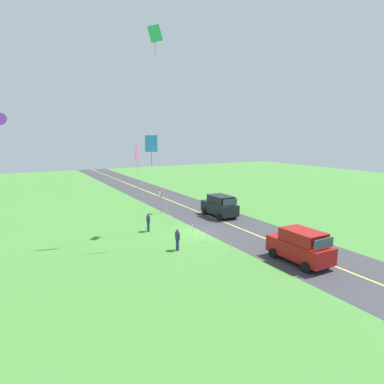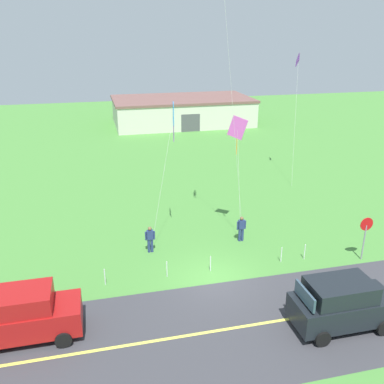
# 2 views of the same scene
# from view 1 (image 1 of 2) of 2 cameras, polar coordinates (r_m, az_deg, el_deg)

# --- Properties ---
(ground_plane) EXTENTS (120.00, 120.00, 0.10)m
(ground_plane) POSITION_cam_1_polar(r_m,az_deg,el_deg) (28.49, 1.27, -7.29)
(ground_plane) COLOR #478438
(asphalt_road) EXTENTS (120.00, 7.00, 0.00)m
(asphalt_road) POSITION_cam_1_polar(r_m,az_deg,el_deg) (30.61, 7.78, -6.07)
(asphalt_road) COLOR #38383D
(asphalt_road) RESTS_ON ground
(road_centre_stripe) EXTENTS (120.00, 0.16, 0.00)m
(road_centre_stripe) POSITION_cam_1_polar(r_m,az_deg,el_deg) (30.61, 7.78, -6.06)
(road_centre_stripe) COLOR #E5E04C
(road_centre_stripe) RESTS_ON asphalt_road
(car_suv_foreground) EXTENTS (4.40, 2.12, 2.24)m
(car_suv_foreground) POSITION_cam_1_polar(r_m,az_deg,el_deg) (34.15, 4.86, -2.36)
(car_suv_foreground) COLOR black
(car_suv_foreground) RESTS_ON ground
(car_parked_west_near) EXTENTS (4.40, 2.12, 2.24)m
(car_parked_west_near) POSITION_cam_1_polar(r_m,az_deg,el_deg) (23.02, 18.32, -8.86)
(car_parked_west_near) COLOR maroon
(car_parked_west_near) RESTS_ON ground
(stop_sign) EXTENTS (0.76, 0.08, 2.56)m
(stop_sign) POSITION_cam_1_polar(r_m,az_deg,el_deg) (35.51, -5.56, -0.84)
(stop_sign) COLOR gray
(stop_sign) RESTS_ON ground
(person_adult_near) EXTENTS (0.58, 0.22, 1.60)m
(person_adult_near) POSITION_cam_1_polar(r_m,az_deg,el_deg) (29.10, -7.62, -5.15)
(person_adult_near) COLOR navy
(person_adult_near) RESTS_ON ground
(person_adult_companion) EXTENTS (0.58, 0.22, 1.60)m
(person_adult_companion) POSITION_cam_1_polar(r_m,az_deg,el_deg) (24.25, -2.55, -8.12)
(person_adult_companion) COLOR navy
(person_adult_companion) RESTS_ON ground
(kite_red_low) EXTENTS (1.03, 1.25, 7.52)m
(kite_red_low) POSITION_cam_1_polar(r_m,az_deg,el_deg) (27.71, -9.46, 6.31)
(kite_red_low) COLOR silver
(kite_red_low) RESTS_ON ground
(kite_blue_mid) EXTENTS (1.82, 1.67, 8.35)m
(kite_blue_mid) POSITION_cam_1_polar(r_m,az_deg,el_deg) (24.14, -7.04, 8.02)
(kite_blue_mid) COLOR silver
(kite_blue_mid) RESTS_ON ground
(kite_yellow_high) EXTENTS (1.20, 2.93, 10.32)m
(kite_yellow_high) POSITION_cam_1_polar(r_m,az_deg,el_deg) (34.48, -30.29, 10.82)
(kite_yellow_high) COLOR silver
(kite_yellow_high) RESTS_ON ground
(kite_green_far) EXTENTS (2.42, 1.56, 16.61)m
(kite_green_far) POSITION_cam_1_polar(r_m,az_deg,el_deg) (27.54, -6.52, 24.82)
(kite_green_far) COLOR silver
(kite_green_far) RESTS_ON ground
(fence_post_0) EXTENTS (0.05, 0.05, 0.90)m
(fence_post_0) POSITION_cam_1_polar(r_m,az_deg,el_deg) (23.56, 6.71, -9.78)
(fence_post_0) COLOR silver
(fence_post_0) RESTS_ON ground
(fence_post_1) EXTENTS (0.05, 0.05, 0.90)m
(fence_post_1) POSITION_cam_1_polar(r_m,az_deg,el_deg) (26.05, 2.61, -7.80)
(fence_post_1) COLOR silver
(fence_post_1) RESTS_ON ground
(fence_post_2) EXTENTS (0.05, 0.05, 0.90)m
(fence_post_2) POSITION_cam_1_polar(r_m,az_deg,el_deg) (27.99, 0.06, -6.54)
(fence_post_2) COLOR silver
(fence_post_2) RESTS_ON ground
(fence_post_3) EXTENTS (0.05, 0.05, 0.90)m
(fence_post_3) POSITION_cam_1_polar(r_m,az_deg,el_deg) (31.48, -3.56, -4.71)
(fence_post_3) COLOR silver
(fence_post_3) RESTS_ON ground
(fence_post_4) EXTENTS (0.05, 0.05, 0.90)m
(fence_post_4) POSITION_cam_1_polar(r_m,az_deg,el_deg) (32.72, -4.63, -4.16)
(fence_post_4) COLOR silver
(fence_post_4) RESTS_ON ground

